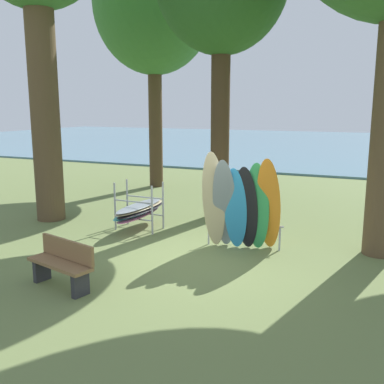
% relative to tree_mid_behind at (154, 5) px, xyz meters
% --- Properties ---
extents(ground_plane, '(80.00, 80.00, 0.00)m').
position_rel_tree_mid_behind_xyz_m(ground_plane, '(4.95, -7.33, -6.93)').
color(ground_plane, olive).
extents(lake_water, '(80.00, 36.00, 0.10)m').
position_rel_tree_mid_behind_xyz_m(lake_water, '(4.95, 23.09, -6.88)').
color(lake_water, slate).
rests_on(lake_water, ground).
extents(tree_mid_behind, '(4.56, 4.56, 9.61)m').
position_rel_tree_mid_behind_xyz_m(tree_mid_behind, '(0.00, 0.00, 0.00)').
color(tree_mid_behind, '#4C3823').
rests_on(tree_mid_behind, ground).
extents(leaning_board_pile, '(1.79, 1.02, 2.25)m').
position_rel_tree_mid_behind_xyz_m(leaning_board_pile, '(5.58, -6.43, -5.90)').
color(leaning_board_pile, '#C6B289').
rests_on(leaning_board_pile, ground).
extents(board_storage_rack, '(1.15, 2.12, 1.25)m').
position_rel_tree_mid_behind_xyz_m(board_storage_rack, '(2.63, -5.80, -6.40)').
color(board_storage_rack, '#9EA0A5').
rests_on(board_storage_rack, ground).
extents(park_bench, '(1.46, 0.74, 0.85)m').
position_rel_tree_mid_behind_xyz_m(park_bench, '(3.31, -9.66, -6.48)').
color(park_bench, '#2D2D33').
rests_on(park_bench, ground).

